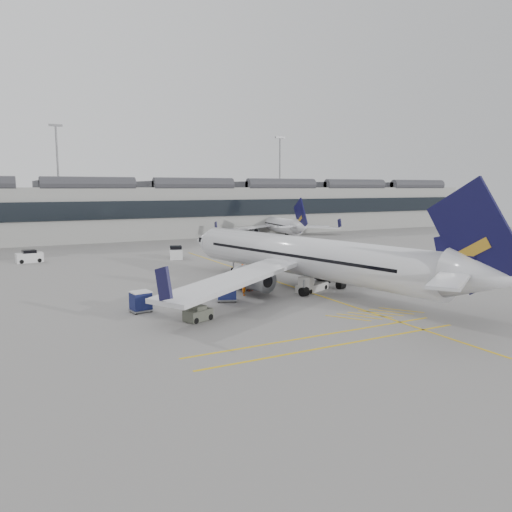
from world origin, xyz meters
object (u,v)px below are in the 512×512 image
belt_loader (311,285)px  pushback_tug (198,314)px  airliner_main (310,258)px  ramp_agent_b (249,283)px  ramp_agent_a (244,287)px  baggage_cart_a (247,280)px

belt_loader → pushback_tug: belt_loader is taller
airliner_main → ramp_agent_b: airliner_main is taller
belt_loader → pushback_tug: size_ratio=1.96×
airliner_main → pushback_tug: size_ratio=16.91×
ramp_agent_a → pushback_tug: ramp_agent_a is taller
ramp_agent_a → pushback_tug: size_ratio=0.66×
airliner_main → pushback_tug: 16.87m
ramp_agent_b → pushback_tug: (-9.24, -8.70, -0.26)m
belt_loader → ramp_agent_b: belt_loader is taller
baggage_cart_a → airliner_main: bearing=-52.5°
ramp_agent_b → pushback_tug: ramp_agent_b is taller
ramp_agent_a → ramp_agent_b: ramp_agent_a is taller
belt_loader → ramp_agent_b: size_ratio=3.10×
baggage_cart_a → ramp_agent_a: (-1.78, -2.84, -0.11)m
ramp_agent_a → ramp_agent_b: 2.31m
airliner_main → ramp_agent_a: (-7.61, 0.56, -2.62)m
airliner_main → belt_loader: bearing=-116.8°
baggage_cart_a → pushback_tug: bearing=-156.5°
airliner_main → baggage_cart_a: (-5.83, 3.40, -2.51)m
belt_loader → ramp_agent_b: (-5.91, 3.05, 0.23)m
belt_loader → ramp_agent_b: bearing=129.2°
airliner_main → ramp_agent_b: (-6.11, 2.32, -2.66)m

